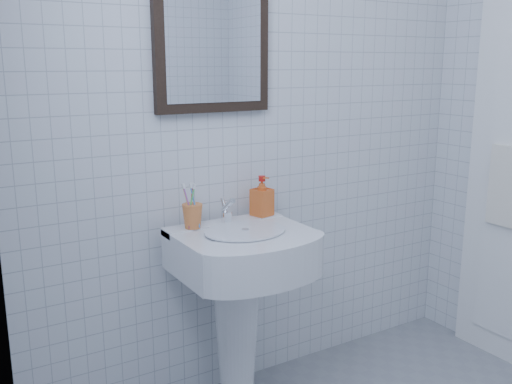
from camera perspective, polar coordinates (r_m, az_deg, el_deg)
wall_back at (r=2.48m, az=0.88°, el=8.51°), size 2.20×0.02×2.50m
wall_left at (r=0.94m, az=-16.98°, el=0.91°), size 0.02×2.40×2.50m
washbasin at (r=2.34m, az=-1.71°, el=-9.72°), size 0.52×0.38×0.80m
faucet at (r=2.32m, az=-2.93°, el=-2.03°), size 0.05×0.10×0.11m
toothbrush_cup at (r=2.26m, az=-6.37°, el=-2.41°), size 0.09×0.09×0.10m
soap_dispenser at (r=2.42m, az=0.59°, el=-0.39°), size 0.09×0.10×0.17m
wall_mirror at (r=2.34m, az=-4.37°, el=15.57°), size 0.50×0.04×0.62m
towel_ring at (r=2.91m, az=24.19°, el=4.05°), size 0.01×0.18×0.18m
hand_towel at (r=2.92m, az=23.65°, el=0.54°), size 0.03×0.16×0.38m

